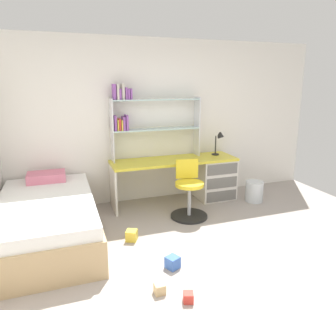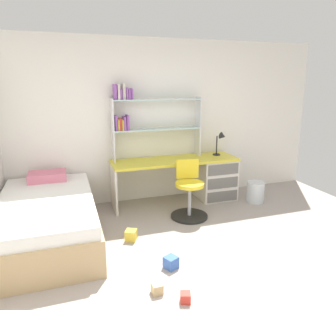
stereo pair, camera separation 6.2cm
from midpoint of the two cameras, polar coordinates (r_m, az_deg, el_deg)
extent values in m
cube|color=#9E938C|center=(3.20, 13.07, -23.24)|extent=(5.57, 6.21, 0.02)
cube|color=white|center=(5.03, -2.35, 6.19)|extent=(5.57, 0.06, 2.53)
cube|color=gold|center=(4.87, 0.81, -1.01)|extent=(1.96, 0.59, 0.04)
cube|color=silver|center=(5.24, 7.96, -4.11)|extent=(0.57, 0.56, 0.66)
cube|color=silver|center=(4.74, -10.30, -6.05)|extent=(0.03, 0.53, 0.66)
cube|color=#64625E|center=(5.07, 9.35, -7.37)|extent=(0.52, 0.01, 0.17)
cube|color=#64625E|center=(5.00, 9.44, -5.00)|extent=(0.52, 0.01, 0.17)
cube|color=#64625E|center=(4.93, 9.54, -2.57)|extent=(0.52, 0.01, 0.17)
cube|color=silver|center=(4.71, -10.51, 4.37)|extent=(0.02, 0.22, 0.94)
cube|color=silver|center=(5.10, 4.93, 5.19)|extent=(0.02, 0.22, 0.94)
cube|color=silver|center=(4.86, -2.49, 4.73)|extent=(1.35, 0.22, 0.02)
cube|color=silver|center=(4.82, -2.54, 10.03)|extent=(1.35, 0.22, 0.02)
cube|color=purple|center=(4.71, -10.00, 5.72)|extent=(0.03, 0.16, 0.22)
cube|color=yellow|center=(4.72, -9.53, 5.42)|extent=(0.02, 0.13, 0.16)
cube|color=red|center=(4.72, -9.19, 5.50)|extent=(0.03, 0.15, 0.17)
cube|color=yellow|center=(4.73, -8.83, 5.41)|extent=(0.02, 0.17, 0.15)
cube|color=purple|center=(4.73, -8.48, 5.70)|extent=(0.03, 0.19, 0.20)
cube|color=purple|center=(4.74, -7.96, 5.87)|extent=(0.03, 0.19, 0.22)
cube|color=purple|center=(4.67, -10.16, 11.22)|extent=(0.04, 0.14, 0.22)
cube|color=beige|center=(4.68, -9.62, 11.23)|extent=(0.03, 0.20, 0.22)
cube|color=purple|center=(4.69, -9.17, 10.85)|extent=(0.04, 0.15, 0.15)
cube|color=beige|center=(4.69, -8.60, 11.31)|extent=(0.04, 0.13, 0.23)
cube|color=purple|center=(4.70, -8.08, 11.02)|extent=(0.03, 0.17, 0.17)
cube|color=purple|center=(4.71, -7.68, 10.91)|extent=(0.03, 0.19, 0.15)
cube|color=purple|center=(4.72, -7.22, 10.94)|extent=(0.03, 0.15, 0.16)
cylinder|color=black|center=(5.22, 8.23, 0.13)|extent=(0.12, 0.12, 0.02)
cylinder|color=black|center=(5.19, 8.29, 1.83)|extent=(0.02, 0.02, 0.30)
cone|color=black|center=(5.15, 9.39, 3.41)|extent=(0.12, 0.11, 0.13)
cylinder|color=black|center=(4.55, 3.44, -10.96)|extent=(0.52, 0.52, 0.03)
cylinder|color=#A5A8AD|center=(4.47, 3.47, -8.43)|extent=(0.05, 0.05, 0.46)
cylinder|color=yellow|center=(4.38, 3.52, -5.31)|extent=(0.40, 0.40, 0.05)
cube|color=yellow|center=(4.50, 3.07, -2.48)|extent=(0.32, 0.10, 0.28)
cube|color=tan|center=(4.10, -21.42, -11.90)|extent=(1.13, 1.98, 0.39)
cube|color=white|center=(4.00, -21.74, -8.42)|extent=(1.07, 1.92, 0.14)
cube|color=#D8728C|center=(4.66, -21.56, -3.70)|extent=(0.50, 0.32, 0.12)
cylinder|color=silver|center=(5.23, 15.07, -6.38)|extent=(0.28, 0.28, 0.33)
cube|color=red|center=(3.00, 3.05, -24.40)|extent=(0.11, 0.11, 0.09)
cube|color=tan|center=(3.09, -2.16, -23.09)|extent=(0.10, 0.10, 0.09)
cube|color=gold|center=(3.94, -7.09, -14.29)|extent=(0.17, 0.17, 0.13)
cube|color=#3860B7|center=(3.41, 0.29, -18.91)|extent=(0.16, 0.16, 0.12)
camera|label=1|loc=(0.03, -90.44, -0.10)|focal=33.57mm
camera|label=2|loc=(0.03, 89.56, 0.10)|focal=33.57mm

